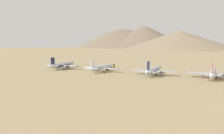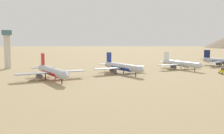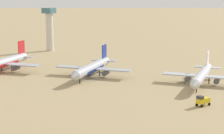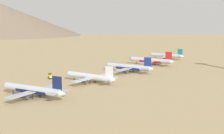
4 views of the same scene
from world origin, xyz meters
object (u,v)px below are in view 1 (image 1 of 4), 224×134
at_px(parked_jet_4, 62,65).
at_px(service_truck, 113,66).
at_px(parked_jet_3, 102,67).
at_px(parked_jet_1, 213,72).
at_px(parked_jet_2, 154,70).

bearing_deg(parked_jet_4, service_truck, -47.08).
distance_m(parked_jet_3, parked_jet_4, 48.13).
relative_size(parked_jet_1, parked_jet_4, 1.05).
relative_size(parked_jet_4, service_truck, 7.97).
height_order(parked_jet_1, parked_jet_3, parked_jet_1).
relative_size(parked_jet_2, service_truck, 8.06).
relative_size(parked_jet_3, parked_jet_4, 0.96).
relative_size(parked_jet_1, parked_jet_2, 1.04).
relative_size(parked_jet_1, parked_jet_3, 1.09).
bearing_deg(parked_jet_1, parked_jet_3, 99.25).
xyz_separation_m(parked_jet_2, service_truck, (25.82, 58.77, -2.34)).
relative_size(parked_jet_3, service_truck, 7.69).
distance_m(parked_jet_2, parked_jet_3, 51.20).
height_order(parked_jet_3, parked_jet_4, parked_jet_4).
height_order(parked_jet_1, parked_jet_4, parked_jet_1).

